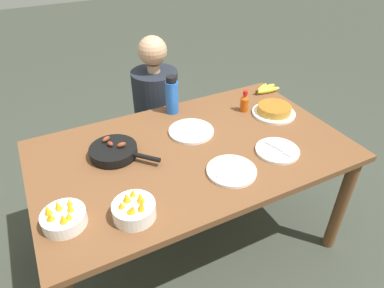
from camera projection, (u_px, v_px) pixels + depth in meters
ground_plane at (192, 239)px, 2.25m from camera, size 14.00×14.00×0.00m
dining_table at (192, 162)px, 1.87m from camera, size 1.65×0.99×0.73m
banana_bunch at (265, 89)px, 2.36m from camera, size 0.20×0.13×0.04m
skillet at (114, 151)px, 1.76m from camera, size 0.31×0.32×0.08m
frittata_plate_center at (274, 110)px, 2.10m from camera, size 0.26×0.26×0.06m
empty_plate_near_front at (232, 171)px, 1.66m from camera, size 0.24×0.24×0.02m
empty_plate_far_left at (277, 151)px, 1.79m from camera, size 0.23×0.23×0.02m
empty_plate_far_right at (191, 131)px, 1.94m from camera, size 0.26×0.26×0.02m
fruit_bowl_mango at (63, 218)px, 1.37m from camera, size 0.18×0.18×0.11m
fruit_bowl_citrus at (134, 209)px, 1.41m from camera, size 0.18×0.18×0.13m
water_bottle at (172, 96)px, 2.08m from camera, size 0.08×0.08×0.24m
hot_sauce_bottle at (244, 102)px, 2.12m from camera, size 0.05×0.05×0.14m
person_figure at (158, 125)px, 2.52m from camera, size 0.35×0.35×1.12m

